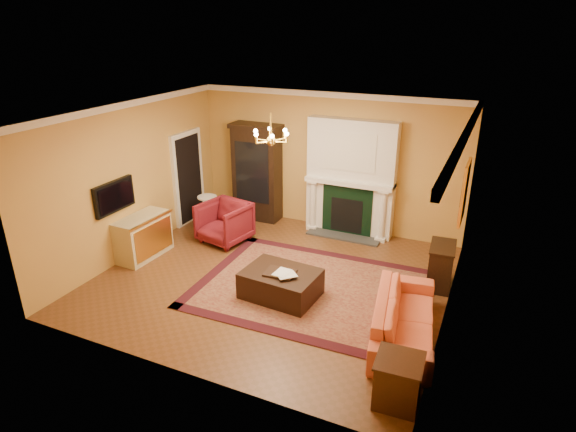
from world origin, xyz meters
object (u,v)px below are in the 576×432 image
Objects in this scene: wingback_armchair at (224,221)px; end_table at (398,382)px; commode at (143,237)px; console_table at (440,267)px; pedestal_table at (208,210)px; coral_sofa at (405,311)px; china_cabinet at (257,174)px; leather_ottoman at (281,284)px.

end_table is (4.35, -3.14, -0.17)m from wingback_armchair.
console_table is (5.51, 1.21, -0.04)m from commode.
pedestal_table is (-0.70, 0.45, -0.03)m from wingback_armchair.
coral_sofa reaches higher than commode.
coral_sofa is at bearing -3.17° from commode.
china_cabinet is 2.26× the size of wingback_armchair.
commode is (-1.10, -1.25, -0.05)m from wingback_armchair.
commode is 5.77m from end_table.
wingback_armchair reaches higher than commode.
wingback_armchair is 2.52m from leather_ottoman.
leather_ottoman is at bearing -25.57° from wingback_armchair.
end_table reaches higher than leather_ottoman.
china_cabinet reaches higher than leather_ottoman.
wingback_armchair is at bearing 175.43° from console_table.
china_cabinet is 3.54× the size of end_table.
leather_ottoman is at bearing -35.70° from pedestal_table.
wingback_armchair reaches higher than end_table.
wingback_armchair is at bearing 50.94° from commode.
china_cabinet is at bearing 69.82° from commode.
china_cabinet is at bearing 128.14° from leather_ottoman.
console_table is at bearing -5.47° from pedestal_table.
coral_sofa is at bearing 98.59° from end_table.
console_table is at bearing -17.58° from coral_sofa.
pedestal_table is at bearing 144.63° from end_table.
coral_sofa is 1.76× the size of leather_ottoman.
coral_sofa reaches higher than pedestal_table.
china_cabinet reaches higher than end_table.
wingback_armchair is 0.83m from pedestal_table.
wingback_armchair is 0.84× the size of commode.
china_cabinet is 1.58m from wingback_armchair.
china_cabinet is 1.40m from pedestal_table.
wingback_armchair is at bearing -91.58° from china_cabinet.
coral_sofa is 1.40m from end_table.
console_table is 0.62× the size of leather_ottoman.
pedestal_table is (-0.72, -1.02, -0.63)m from china_cabinet.
coral_sofa is at bearing -24.46° from pedestal_table.
china_cabinet is 3.01m from commode.
end_table is at bearing -35.37° from pedestal_table.
end_table is 0.49× the size of leather_ottoman.
china_cabinet reaches higher than console_table.
pedestal_table is 3.35m from leather_ottoman.
pedestal_table is 1.26× the size of end_table.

